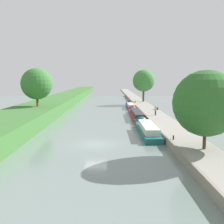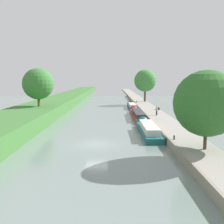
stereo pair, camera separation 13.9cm
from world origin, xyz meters
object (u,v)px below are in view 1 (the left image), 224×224
object	(u,v)px
narrowboat_teal	(147,129)
mooring_bollard_far	(135,102)
narrowboat_red	(136,114)
narrowboat_blue	(130,106)
mooring_bollard_near	(173,137)
person_walking	(155,110)
park_bench	(157,108)

from	to	relation	value
narrowboat_teal	mooring_bollard_far	size ratio (longest dim) A/B	28.47
narrowboat_red	narrowboat_blue	distance (m)	15.46
narrowboat_red	narrowboat_blue	size ratio (longest dim) A/B	1.40
narrowboat_red	mooring_bollard_far	size ratio (longest dim) A/B	36.55
mooring_bollard_near	mooring_bollard_far	bearing A→B (deg)	90.00
person_walking	mooring_bollard_far	size ratio (longest dim) A/B	3.69
narrowboat_red	park_bench	bearing A→B (deg)	43.47
narrowboat_red	mooring_bollard_near	bearing A→B (deg)	-85.45
narrowboat_blue	narrowboat_teal	bearing A→B (deg)	-90.26
narrowboat_teal	park_bench	bearing A→B (deg)	76.14
person_walking	park_bench	size ratio (longest dim) A/B	1.11
narrowboat_blue	mooring_bollard_far	size ratio (longest dim) A/B	26.06
mooring_bollard_near	park_bench	size ratio (longest dim) A/B	0.30
person_walking	mooring_bollard_far	world-z (taller)	person_walking
person_walking	park_bench	distance (m)	8.52
narrowboat_teal	mooring_bollard_near	distance (m)	7.74
narrowboat_blue	person_walking	distance (m)	19.55
narrowboat_blue	park_bench	bearing A→B (deg)	-67.15
narrowboat_red	mooring_bollard_far	bearing A→B (deg)	85.06
person_walking	mooring_bollard_near	size ratio (longest dim) A/B	3.69
person_walking	mooring_bollard_near	distance (m)	18.52
narrowboat_red	park_bench	distance (m)	6.57
mooring_bollard_far	park_bench	xyz separation A→B (m)	(2.96, -16.05, 0.12)
mooring_bollard_near	mooring_bollard_far	xyz separation A→B (m)	(0.00, 42.84, 0.00)
mooring_bollard_near	mooring_bollard_far	size ratio (longest dim) A/B	1.00
mooring_bollard_near	park_bench	world-z (taller)	park_bench
narrowboat_teal	park_bench	world-z (taller)	narrowboat_teal
narrowboat_teal	mooring_bollard_near	world-z (taller)	narrowboat_teal
narrowboat_teal	mooring_bollard_far	world-z (taller)	narrowboat_teal
narrowboat_red	person_walking	xyz separation A→B (m)	(3.03, -3.83, 1.18)
narrowboat_red	park_bench	size ratio (longest dim) A/B	10.97
mooring_bollard_far	park_bench	size ratio (longest dim) A/B	0.30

